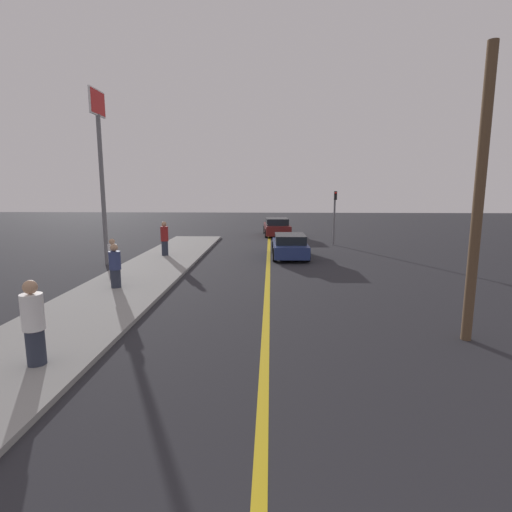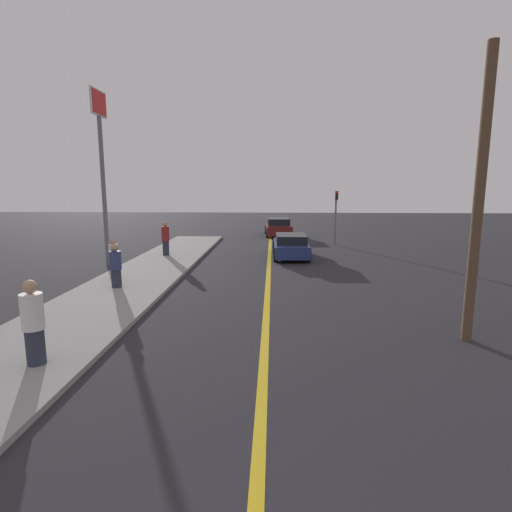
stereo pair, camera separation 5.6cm
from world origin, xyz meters
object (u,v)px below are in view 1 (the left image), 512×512
Objects in this scene: pedestrian_mid_group at (115,266)px; traffic_light at (335,212)px; roadside_sign at (100,144)px; utility_pole at (479,199)px; car_near_right_lane at (290,246)px; pedestrian_far_standing at (113,259)px; car_ahead_center at (277,227)px; pedestrian_near_curb at (34,323)px; pedestrian_by_sign at (165,239)px.

traffic_light reaches higher than pedestrian_mid_group.
roadside_sign reaches higher than utility_pole.
car_near_right_lane is 9.38m from pedestrian_far_standing.
car_ahead_center is 18.28m from pedestrian_mid_group.
car_near_right_lane is 0.93× the size of car_ahead_center.
pedestrian_near_curb is 0.51× the size of traffic_light.
pedestrian_by_sign is 5.59m from roadside_sign.
traffic_light is (9.75, 5.15, 1.15)m from pedestrian_by_sign.
pedestrian_by_sign is (0.56, 5.62, 0.10)m from pedestrian_far_standing.
pedestrian_mid_group is 0.20× the size of roadside_sign.
pedestrian_near_curb is 1.10× the size of pedestrian_far_standing.
utility_pole reaches higher than pedestrian_near_curb.
pedestrian_by_sign is at bearing 42.24° from roadside_sign.
car_near_right_lane is at bearing 47.87° from pedestrian_mid_group.
utility_pole is at bearing -87.51° from traffic_light.
pedestrian_near_curb is 0.97× the size of pedestrian_by_sign.
pedestrian_far_standing is 5.65m from pedestrian_by_sign.
car_ahead_center is 6.47m from traffic_light.
roadside_sign is 15.90m from utility_pole.
utility_pole reaches higher than traffic_light.
pedestrian_far_standing is 14.96m from traffic_light.
car_ahead_center is 2.77× the size of pedestrian_far_standing.
roadside_sign is at bearing 115.67° from pedestrian_mid_group.
pedestrian_mid_group is 15.57m from traffic_light.
car_ahead_center is at bearing 55.81° from roadside_sign.
pedestrian_far_standing is at bearing 114.38° from pedestrian_mid_group.
pedestrian_mid_group reaches higher than car_near_right_lane.
pedestrian_far_standing is 0.23× the size of utility_pole.
car_near_right_lane is 2.60× the size of pedestrian_mid_group.
traffic_light is 16.52m from utility_pole.
car_near_right_lane is at bearing 3.02° from pedestrian_by_sign.
pedestrian_near_curb is 12.60m from roadside_sign.
pedestrian_by_sign is (-6.11, -10.29, 0.36)m from car_ahead_center.
pedestrian_near_curb is 1.11× the size of pedestrian_mid_group.
car_near_right_lane is at bearing 15.20° from roadside_sign.
pedestrian_by_sign reaches higher than pedestrian_mid_group.
pedestrian_near_curb is at bearing -105.81° from car_ahead_center.
utility_pole is at bearing 11.96° from pedestrian_near_curb.
pedestrian_by_sign is (-6.67, -0.35, 0.41)m from car_near_right_lane.
pedestrian_near_curb is 20.54m from traffic_light.
traffic_light is at bearing 64.40° from pedestrian_near_curb.
car_near_right_lane is 2.58× the size of pedestrian_far_standing.
car_near_right_lane is 2.35× the size of pedestrian_near_curb.
pedestrian_near_curb reaches higher than car_near_right_lane.
pedestrian_near_curb is 7.85m from pedestrian_far_standing.
traffic_light is at bearing 46.28° from pedestrian_far_standing.
utility_pole is at bearing -35.87° from roadside_sign.
utility_pole is at bearing -22.65° from pedestrian_mid_group.
roadside_sign is (-2.34, 4.88, 4.77)m from pedestrian_mid_group.
pedestrian_mid_group is at bearing -64.33° from roadside_sign.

